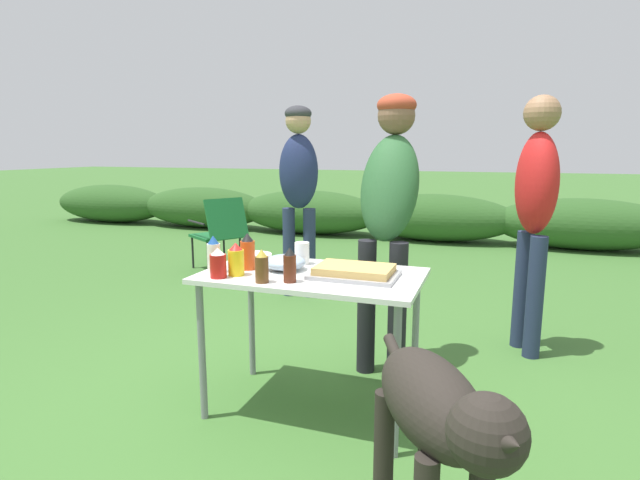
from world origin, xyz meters
TOP-DOWN VIEW (x-y plane):
  - ground_plane at (0.00, 0.00)m, footprint 60.00×60.00m
  - shrub_hedge at (0.00, 5.27)m, footprint 14.40×0.90m
  - folding_table at (0.00, 0.00)m, footprint 1.10×0.64m
  - food_tray at (0.22, -0.00)m, footprint 0.42×0.28m
  - plate_stack at (-0.41, 0.16)m, footprint 0.21×0.21m
  - mixing_bowl at (-0.16, 0.02)m, footprint 0.22×0.22m
  - paper_cup_stack at (-0.12, 0.18)m, footprint 0.08×0.08m
  - ketchup_bottle at (-0.40, -0.23)m, footprint 0.08×0.08m
  - bbq_sauce_bottle at (-0.04, -0.19)m, footprint 0.06×0.06m
  - mustard_bottle at (-0.34, -0.16)m, footprint 0.08×0.08m
  - beer_bottle at (-0.16, -0.24)m, footprint 0.06×0.06m
  - mayo_bottle at (-0.48, -0.14)m, footprint 0.07×0.07m
  - hot_sauce_bottle at (-0.35, -0.03)m, footprint 0.08×0.08m
  - standing_person_in_navy_coat at (0.25, 0.67)m, footprint 0.37×0.50m
  - standing_person_in_olive_jacket at (-0.84, 1.92)m, footprint 0.38×0.30m
  - standing_person_with_beanie at (1.10, 1.21)m, footprint 0.36×0.41m
  - dog at (0.72, -0.88)m, footprint 0.54×0.83m
  - camp_chair_green_behind_table at (-2.04, 2.53)m, footprint 0.75×0.71m

SIDE VIEW (x-z plane):
  - ground_plane at x=0.00m, z-range 0.00..0.00m
  - shrub_hedge at x=0.00m, z-range 0.00..0.70m
  - camp_chair_green_behind_table at x=-2.04m, z-range 0.05..0.88m
  - dog at x=0.72m, z-range 0.16..0.94m
  - folding_table at x=0.00m, z-range 0.29..1.03m
  - plate_stack at x=-0.41m, z-range 0.74..0.78m
  - food_tray at x=0.22m, z-range 0.74..0.79m
  - mixing_bowl at x=-0.16m, z-range 0.74..0.82m
  - paper_cup_stack at x=-0.12m, z-range 0.74..0.86m
  - ketchup_bottle at x=-0.40m, z-range 0.74..0.88m
  - beer_bottle at x=-0.16m, z-range 0.74..0.89m
  - mustard_bottle at x=-0.34m, z-range 0.74..0.90m
  - bbq_sauce_bottle at x=-0.04m, z-range 0.74..0.90m
  - mayo_bottle at x=-0.48m, z-range 0.74..0.92m
  - hot_sauce_bottle at x=-0.35m, z-range 0.74..0.93m
  - standing_person_with_beanie at x=1.10m, z-range 0.19..1.88m
  - standing_person_in_navy_coat at x=0.25m, z-range 0.23..1.92m
  - standing_person_in_olive_jacket at x=-0.84m, z-range 0.22..1.96m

